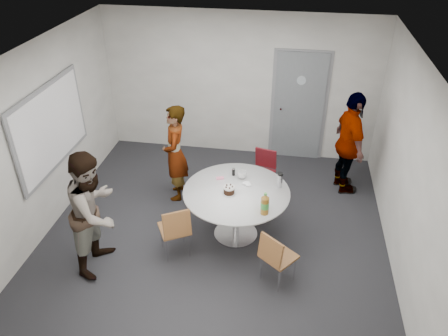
% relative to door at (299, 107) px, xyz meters
% --- Properties ---
extents(floor, '(5.00, 5.00, 0.00)m').
position_rel_door_xyz_m(floor, '(-1.10, -2.48, -1.03)').
color(floor, '#242429').
rests_on(floor, ground).
extents(ceiling, '(5.00, 5.00, 0.00)m').
position_rel_door_xyz_m(ceiling, '(-1.10, -2.48, 1.67)').
color(ceiling, silver).
rests_on(ceiling, wall_back).
extents(wall_back, '(5.00, 0.00, 5.00)m').
position_rel_door_xyz_m(wall_back, '(-1.10, 0.02, 0.32)').
color(wall_back, '#B3B0A9').
rests_on(wall_back, floor).
extents(wall_left, '(0.00, 5.00, 5.00)m').
position_rel_door_xyz_m(wall_left, '(-3.60, -2.48, 0.32)').
color(wall_left, '#B3B0A9').
rests_on(wall_left, floor).
extents(wall_right, '(0.00, 5.00, 5.00)m').
position_rel_door_xyz_m(wall_right, '(1.40, -2.48, 0.32)').
color(wall_right, '#B3B0A9').
rests_on(wall_right, floor).
extents(wall_front, '(5.00, 0.00, 5.00)m').
position_rel_door_xyz_m(wall_front, '(-1.10, -4.98, 0.32)').
color(wall_front, '#B3B0A9').
rests_on(wall_front, floor).
extents(door, '(1.02, 0.17, 2.12)m').
position_rel_door_xyz_m(door, '(0.00, 0.00, 0.00)').
color(door, slate).
rests_on(door, wall_back).
extents(whiteboard, '(0.04, 1.90, 1.25)m').
position_rel_door_xyz_m(whiteboard, '(-3.56, -2.28, 0.42)').
color(whiteboard, gray).
rests_on(whiteboard, wall_left).
extents(table, '(1.51, 1.51, 1.11)m').
position_rel_door_xyz_m(table, '(-0.77, -2.52, -0.35)').
color(table, silver).
rests_on(table, floor).
extents(chair_near_left, '(0.55, 0.56, 0.83)m').
position_rel_door_xyz_m(chair_near_left, '(-1.54, -3.09, -0.53)').
color(chair_near_left, brown).
rests_on(chair_near_left, floor).
extents(chair_near_right, '(0.54, 0.55, 0.79)m').
position_rel_door_xyz_m(chair_near_right, '(-0.17, -3.37, -0.55)').
color(chair_near_right, brown).
rests_on(chair_near_right, floor).
extents(chair_far, '(0.46, 0.49, 0.79)m').
position_rel_door_xyz_m(chair_far, '(-0.50, -1.33, -0.55)').
color(chair_far, '#5C1218').
rests_on(chair_far, floor).
extents(person_main, '(0.50, 0.66, 1.63)m').
position_rel_door_xyz_m(person_main, '(-1.90, -1.67, -0.21)').
color(person_main, '#A5C6EA').
rests_on(person_main, floor).
extents(person_left, '(0.72, 0.89, 1.73)m').
position_rel_door_xyz_m(person_left, '(-2.52, -3.36, -0.16)').
color(person_left, white).
rests_on(person_left, floor).
extents(person_right, '(0.68, 1.11, 1.77)m').
position_rel_door_xyz_m(person_right, '(0.85, -1.02, -0.14)').
color(person_right, black).
rests_on(person_right, floor).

